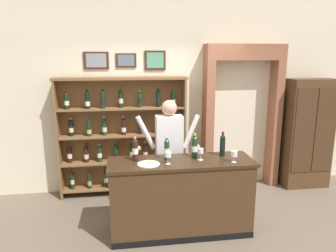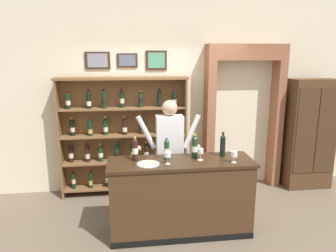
% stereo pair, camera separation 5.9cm
% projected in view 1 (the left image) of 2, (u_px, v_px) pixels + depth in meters
% --- Properties ---
extents(ground_plane, '(14.00, 14.00, 0.02)m').
position_uv_depth(ground_plane, '(180.00, 232.00, 4.20)').
color(ground_plane, '#6B5B4C').
extents(back_wall, '(12.00, 0.19, 3.33)m').
position_uv_depth(back_wall, '(164.00, 93.00, 5.39)').
color(back_wall, beige).
rests_on(back_wall, ground).
extents(wine_shelf, '(2.09, 0.30, 1.96)m').
position_uv_depth(wine_shelf, '(123.00, 134.00, 5.17)').
color(wine_shelf, brown).
rests_on(wine_shelf, ground).
extents(archway_doorway, '(1.35, 0.45, 2.48)m').
position_uv_depth(archway_doorway, '(240.00, 107.00, 5.52)').
color(archway_doorway, '#935B42').
rests_on(archway_doorway, ground).
extents(side_cabinet, '(0.79, 0.39, 1.91)m').
position_uv_depth(side_cabinet, '(308.00, 134.00, 5.49)').
color(side_cabinet, '#4C331E').
rests_on(side_cabinet, ground).
extents(tasting_counter, '(1.86, 0.59, 0.99)m').
position_uv_depth(tasting_counter, '(181.00, 197.00, 4.09)').
color(tasting_counter, '#422B19').
rests_on(tasting_counter, ground).
extents(shopkeeper, '(0.94, 0.22, 1.69)m').
position_uv_depth(shopkeeper, '(169.00, 145.00, 4.52)').
color(shopkeeper, '#2D3347').
rests_on(shopkeeper, ground).
extents(tasting_bottle_rosso, '(0.07, 0.07, 0.31)m').
position_uv_depth(tasting_bottle_rosso, '(135.00, 149.00, 3.95)').
color(tasting_bottle_rosso, black).
rests_on(tasting_bottle_rosso, tasting_counter).
extents(tasting_bottle_chianti, '(0.07, 0.07, 0.28)m').
position_uv_depth(tasting_bottle_chianti, '(167.00, 149.00, 3.99)').
color(tasting_bottle_chianti, '#19381E').
rests_on(tasting_bottle_chianti, tasting_counter).
extents(tasting_bottle_grappa, '(0.08, 0.08, 0.32)m').
position_uv_depth(tasting_bottle_grappa, '(195.00, 146.00, 4.08)').
color(tasting_bottle_grappa, '#19381E').
rests_on(tasting_bottle_grappa, tasting_counter).
extents(tasting_bottle_vin_santo, '(0.07, 0.07, 0.33)m').
position_uv_depth(tasting_bottle_vin_santo, '(223.00, 145.00, 4.13)').
color(tasting_bottle_vin_santo, black).
rests_on(tasting_bottle_vin_santo, tasting_counter).
extents(wine_glass_left, '(0.08, 0.08, 0.15)m').
position_uv_depth(wine_glass_left, '(168.00, 155.00, 3.83)').
color(wine_glass_left, silver).
rests_on(wine_glass_left, tasting_counter).
extents(wine_glass_spare, '(0.08, 0.08, 0.15)m').
position_uv_depth(wine_glass_spare, '(234.00, 154.00, 3.89)').
color(wine_glass_spare, silver).
rests_on(wine_glass_spare, tasting_counter).
extents(wine_glass_right, '(0.07, 0.07, 0.15)m').
position_uv_depth(wine_glass_right, '(201.00, 152.00, 3.98)').
color(wine_glass_right, silver).
rests_on(wine_glass_right, tasting_counter).
extents(cheese_plate, '(0.27, 0.27, 0.04)m').
position_uv_depth(cheese_plate, '(149.00, 164.00, 3.83)').
color(cheese_plate, white).
rests_on(cheese_plate, tasting_counter).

